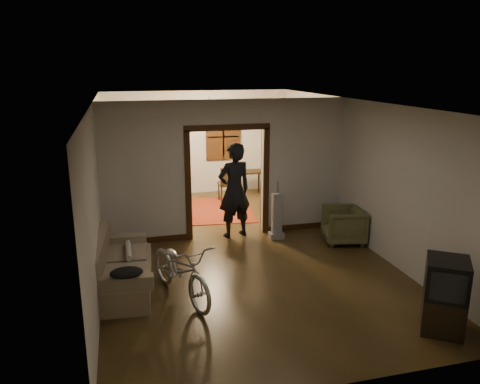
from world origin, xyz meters
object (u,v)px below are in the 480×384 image
object	(u,v)px
sofa	(123,264)
bicycle	(181,269)
desk	(247,183)
person	(234,190)
locker	(147,164)
armchair	(343,225)

from	to	relation	value
sofa	bicycle	distance (m)	0.99
bicycle	desk	bearing A→B (deg)	45.22
sofa	desk	world-z (taller)	sofa
desk	person	bearing A→B (deg)	-114.95
locker	armchair	bearing A→B (deg)	-41.28
armchair	sofa	bearing A→B (deg)	-63.96
armchair	person	world-z (taller)	person
bicycle	desk	size ratio (longest dim) A/B	1.97
bicycle	person	world-z (taller)	person
sofa	locker	xyz separation A→B (m)	(0.74, 5.17, 0.53)
locker	person	bearing A→B (deg)	-56.67
sofa	armchair	size ratio (longest dim) A/B	2.36
person	desk	size ratio (longest dim) A/B	2.19
desk	bicycle	bearing A→B (deg)	-119.91
armchair	desk	bearing A→B (deg)	-153.62
person	desk	distance (m)	3.26
sofa	bicycle	world-z (taller)	bicycle
person	locker	size ratio (longest dim) A/B	1.02
armchair	person	bearing A→B (deg)	-100.81
armchair	locker	distance (m)	5.51
armchair	desk	distance (m)	4.00
bicycle	person	distance (m)	2.85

